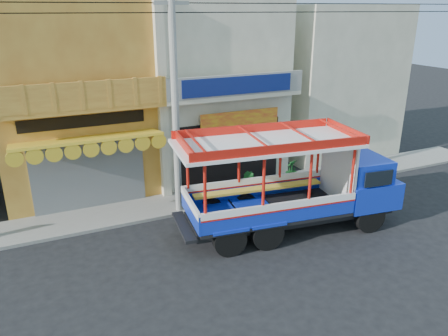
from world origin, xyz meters
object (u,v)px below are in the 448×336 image
at_px(songthaew_truck, 305,182).
at_px(potted_plant_c, 292,170).
at_px(potted_plant_b, 249,184).
at_px(utility_pole, 178,81).

relative_size(songthaew_truck, potted_plant_c, 8.13).
distance_m(potted_plant_b, potted_plant_c, 2.55).
bearing_deg(potted_plant_b, songthaew_truck, 171.94).
xyz_separation_m(potted_plant_b, potted_plant_c, (2.48, 0.59, 0.01)).
bearing_deg(utility_pole, songthaew_truck, -40.42).
height_order(potted_plant_b, potted_plant_c, potted_plant_c).
distance_m(utility_pole, songthaew_truck, 5.66).
height_order(songthaew_truck, potted_plant_c, songthaew_truck).
bearing_deg(potted_plant_c, songthaew_truck, 6.33).
bearing_deg(songthaew_truck, potted_plant_b, 100.01).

